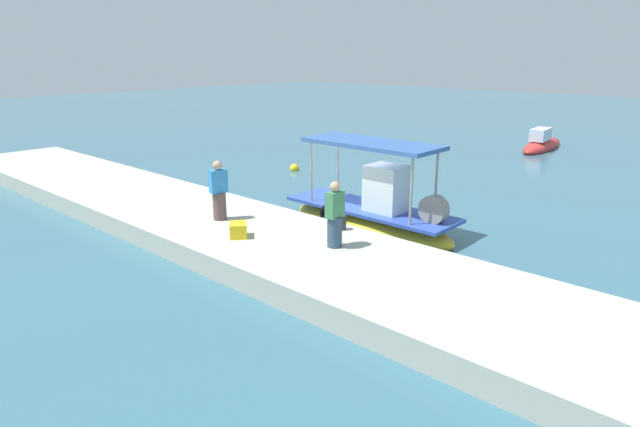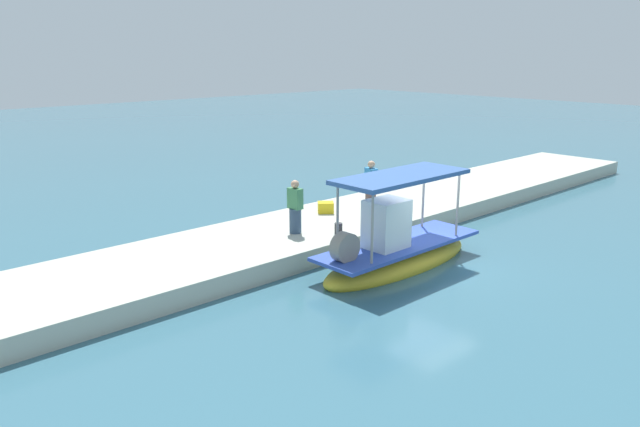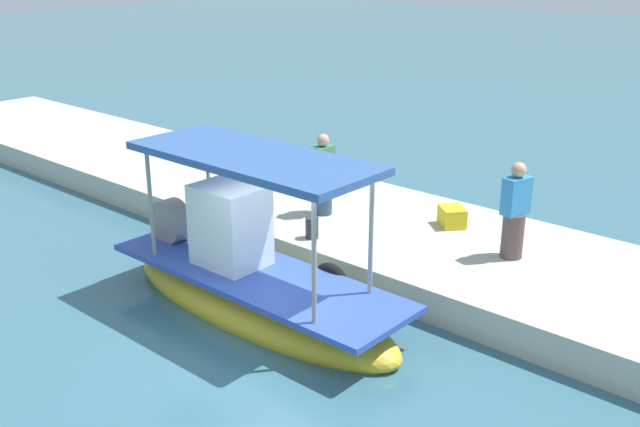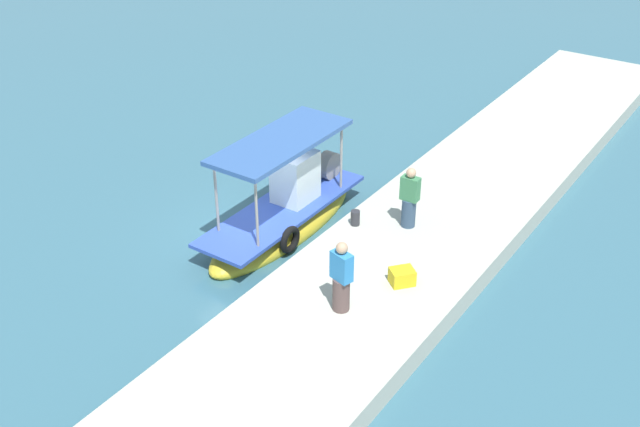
# 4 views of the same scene
# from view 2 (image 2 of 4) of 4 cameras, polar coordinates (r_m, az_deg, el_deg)

# --- Properties ---
(ground_plane) EXTENTS (120.00, 120.00, 0.00)m
(ground_plane) POSITION_cam_2_polar(r_m,az_deg,el_deg) (18.04, 9.92, -4.69)
(ground_plane) COLOR #376677
(dock_quay) EXTENTS (36.00, 4.09, 0.58)m
(dock_quay) POSITION_cam_2_polar(r_m,az_deg,el_deg) (20.47, 1.10, -1.23)
(dock_quay) COLOR #B6B7A7
(dock_quay) RESTS_ON ground_plane
(main_fishing_boat) EXTENTS (5.74, 1.80, 3.04)m
(main_fishing_boat) POSITION_cam_2_polar(r_m,az_deg,el_deg) (17.53, 7.14, -3.47)
(main_fishing_boat) COLOR gold
(main_fishing_boat) RESTS_ON ground_plane
(fisherman_near_bollard) EXTENTS (0.47, 0.54, 1.71)m
(fisherman_near_bollard) POSITION_cam_2_polar(r_m,az_deg,el_deg) (21.58, 4.77, 2.49)
(fisherman_near_bollard) COLOR brown
(fisherman_near_bollard) RESTS_ON dock_quay
(fisherman_by_crate) EXTENTS (0.38, 0.47, 1.65)m
(fisherman_by_crate) POSITION_cam_2_polar(r_m,az_deg,el_deg) (18.60, -2.33, 0.41)
(fisherman_by_crate) COLOR #314760
(fisherman_by_crate) RESTS_ON dock_quay
(mooring_bollard) EXTENTS (0.24, 0.24, 0.40)m
(mooring_bollard) POSITION_cam_2_polar(r_m,az_deg,el_deg) (18.40, 1.73, -1.51)
(mooring_bollard) COLOR #2D2D33
(mooring_bollard) RESTS_ON dock_quay
(cargo_crate) EXTENTS (0.69, 0.68, 0.37)m
(cargo_crate) POSITION_cam_2_polar(r_m,az_deg,el_deg) (21.05, 0.54, 0.58)
(cargo_crate) COLOR yellow
(cargo_crate) RESTS_ON dock_quay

